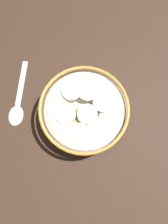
{
  "coord_description": "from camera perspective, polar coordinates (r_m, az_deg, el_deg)",
  "views": [
    {
      "loc": [
        8.46,
        3.2,
        43.63
      ],
      "look_at": [
        0.0,
        0.0,
        3.0
      ],
      "focal_mm": 37.64,
      "sensor_mm": 36.0,
      "label": 1
    }
  ],
  "objects": [
    {
      "name": "ground_plane",
      "position": [
        0.46,
        0.0,
        -1.09
      ],
      "size": [
        121.64,
        121.64,
        2.0
      ],
      "primitive_type": "cube",
      "color": "#332116"
    },
    {
      "name": "cereal_bowl",
      "position": [
        0.42,
        -0.0,
        0.02
      ],
      "size": [
        15.51,
        15.51,
        6.07
      ],
      "color": "silver",
      "rests_on": "ground_plane"
    },
    {
      "name": "spoon",
      "position": [
        0.46,
        -15.96,
        1.32
      ],
      "size": [
        13.12,
        5.08,
        0.8
      ],
      "color": "silver",
      "rests_on": "ground_plane"
    }
  ]
}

